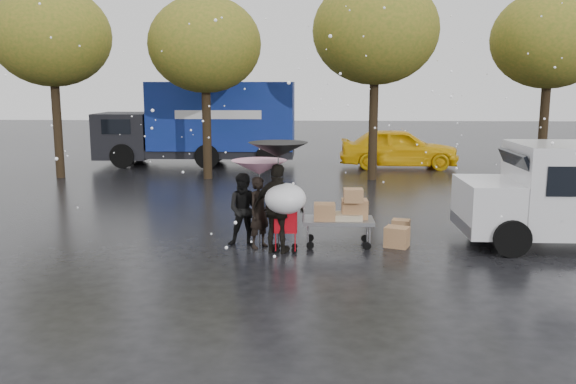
{
  "coord_description": "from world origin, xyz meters",
  "views": [
    {
      "loc": [
        0.37,
        -11.96,
        3.46
      ],
      "look_at": [
        -0.18,
        1.0,
        1.13
      ],
      "focal_mm": 38.0,
      "sensor_mm": 36.0,
      "label": 1
    }
  ],
  "objects_px": {
    "blue_truck": "(203,124)",
    "person_black": "(278,209)",
    "vendor_cart": "(342,213)",
    "person_pink": "(260,212)",
    "shopping_cart": "(285,203)",
    "yellow_taxi": "(399,148)"
  },
  "relations": [
    {
      "from": "person_pink",
      "to": "person_black",
      "type": "height_order",
      "value": "person_black"
    },
    {
      "from": "shopping_cart",
      "to": "vendor_cart",
      "type": "bearing_deg",
      "value": 28.36
    },
    {
      "from": "vendor_cart",
      "to": "yellow_taxi",
      "type": "height_order",
      "value": "yellow_taxi"
    },
    {
      "from": "person_pink",
      "to": "person_black",
      "type": "relative_size",
      "value": 0.82
    },
    {
      "from": "vendor_cart",
      "to": "shopping_cart",
      "type": "bearing_deg",
      "value": -151.64
    },
    {
      "from": "person_pink",
      "to": "blue_truck",
      "type": "bearing_deg",
      "value": 55.02
    },
    {
      "from": "vendor_cart",
      "to": "yellow_taxi",
      "type": "xyz_separation_m",
      "value": [
        2.89,
        12.42,
        0.1
      ]
    },
    {
      "from": "person_black",
      "to": "vendor_cart",
      "type": "xyz_separation_m",
      "value": [
        1.33,
        0.6,
        -0.2
      ]
    },
    {
      "from": "person_black",
      "to": "blue_truck",
      "type": "bearing_deg",
      "value": -53.99
    },
    {
      "from": "shopping_cart",
      "to": "blue_truck",
      "type": "distance_m",
      "value": 14.23
    },
    {
      "from": "blue_truck",
      "to": "person_black",
      "type": "bearing_deg",
      "value": -73.68
    },
    {
      "from": "vendor_cart",
      "to": "blue_truck",
      "type": "distance_m",
      "value": 14.04
    },
    {
      "from": "person_pink",
      "to": "yellow_taxi",
      "type": "distance_m",
      "value": 13.46
    },
    {
      "from": "person_pink",
      "to": "yellow_taxi",
      "type": "xyz_separation_m",
      "value": [
        4.64,
        12.63,
        0.06
      ]
    },
    {
      "from": "person_pink",
      "to": "person_black",
      "type": "bearing_deg",
      "value": -92.67
    },
    {
      "from": "shopping_cart",
      "to": "yellow_taxi",
      "type": "xyz_separation_m",
      "value": [
        4.08,
        13.06,
        -0.24
      ]
    },
    {
      "from": "person_black",
      "to": "shopping_cart",
      "type": "xyz_separation_m",
      "value": [
        0.15,
        -0.04,
        0.14
      ]
    },
    {
      "from": "vendor_cart",
      "to": "blue_truck",
      "type": "bearing_deg",
      "value": 112.26
    },
    {
      "from": "person_black",
      "to": "blue_truck",
      "type": "relative_size",
      "value": 0.22
    },
    {
      "from": "person_black",
      "to": "vendor_cart",
      "type": "distance_m",
      "value": 1.48
    },
    {
      "from": "person_black",
      "to": "blue_truck",
      "type": "xyz_separation_m",
      "value": [
        -3.97,
        13.56,
        0.83
      ]
    },
    {
      "from": "vendor_cart",
      "to": "yellow_taxi",
      "type": "relative_size",
      "value": 0.31
    }
  ]
}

